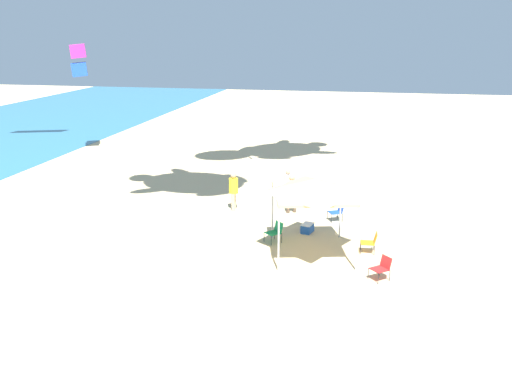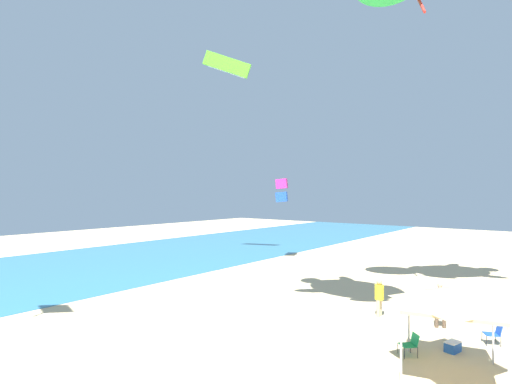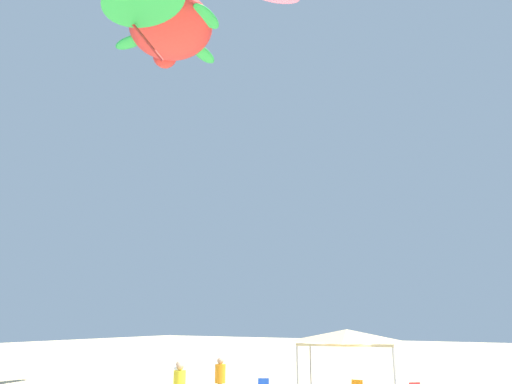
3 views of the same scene
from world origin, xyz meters
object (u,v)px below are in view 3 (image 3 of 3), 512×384
object	(u,v)px
person_kite_handler	(220,377)
kite_turtle_red	(171,30)
canopy_tent	(347,337)
person_by_tent	(178,378)

from	to	relation	value
person_kite_handler	kite_turtle_red	bearing A→B (deg)	50.41
canopy_tent	kite_turtle_red	bearing A→B (deg)	4.04
person_by_tent	kite_turtle_red	world-z (taller)	kite_turtle_red
person_by_tent	kite_turtle_red	xyz separation A→B (m)	(2.66, -1.30, 18.49)
person_kite_handler	person_by_tent	size ratio (longest dim) A/B	1.12
person_kite_handler	kite_turtle_red	distance (m)	18.93
kite_turtle_red	person_kite_handler	bearing A→B (deg)	-147.45
canopy_tent	person_by_tent	distance (m)	7.30
canopy_tent	person_by_tent	world-z (taller)	canopy_tent
kite_turtle_red	person_by_tent	bearing A→B (deg)	-162.81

